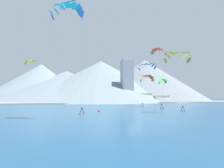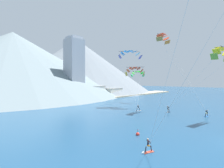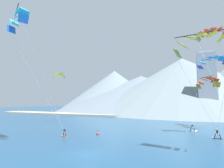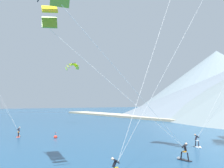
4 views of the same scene
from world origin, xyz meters
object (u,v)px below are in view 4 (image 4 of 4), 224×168
parafoil_kite_near_trail (54,0)px  kitesurfer_near_trail (183,155)px  kitesurfer_near_lead (19,134)px  parafoil_kite_distant_low_drift (72,66)px  race_marker_buoy (55,137)px  kitesurfer_far_left (198,143)px

parafoil_kite_near_trail → kitesurfer_near_trail: bearing=78.8°
kitesurfer_near_lead → parafoil_kite_near_trail: 27.19m
parafoil_kite_distant_low_drift → kitesurfer_near_trail: bearing=-9.4°
parafoil_kite_distant_low_drift → race_marker_buoy: parafoil_kite_distant_low_drift is taller
kitesurfer_near_lead → parafoil_kite_distant_low_drift: (-15.89, 16.44, 14.42)m
kitesurfer_near_lead → race_marker_buoy: (4.70, 4.48, -0.32)m
parafoil_kite_near_trail → parafoil_kite_distant_low_drift: (-39.31, 19.36, 0.90)m
kitesurfer_near_lead → kitesurfer_near_trail: 27.55m
parafoil_kite_near_trail → kitesurfer_far_left: bearing=93.2°
kitesurfer_near_trail → kitesurfer_far_left: (-3.52, 6.73, -0.01)m
kitesurfer_near_lead → parafoil_kite_near_trail: parafoil_kite_near_trail is taller
kitesurfer_far_left → parafoil_kite_distant_low_drift: 40.85m
parafoil_kite_near_trail → race_marker_buoy: size_ratio=13.45×
kitesurfer_near_lead → kitesurfer_near_trail: (25.87, 9.49, 0.06)m
kitesurfer_near_trail → kitesurfer_far_left: kitesurfer_near_trail is taller
kitesurfer_far_left → parafoil_kite_near_trail: 23.43m
kitesurfer_near_lead → parafoil_kite_near_trail: bearing=-7.1°
kitesurfer_far_left → race_marker_buoy: size_ratio=1.72×
kitesurfer_far_left → parafoil_kite_distant_low_drift: bearing=179.7°
kitesurfer_near_lead → parafoil_kite_distant_low_drift: size_ratio=0.49×
kitesurfer_near_lead → kitesurfer_far_left: (22.35, 16.22, 0.05)m
kitesurfer_near_lead → race_marker_buoy: size_ratio=1.74×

